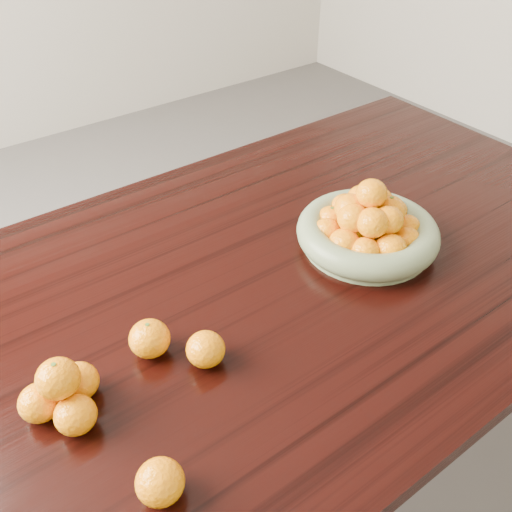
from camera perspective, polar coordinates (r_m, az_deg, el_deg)
ground at (r=1.74m, az=-1.60°, el=-22.28°), size 5.00×5.00×0.00m
dining_table at (r=1.21m, az=-2.14°, el=-6.58°), size 2.00×1.00×0.75m
fruit_bowl at (r=1.26m, az=11.12°, el=2.75°), size 0.31×0.31×0.16m
orange_pyramid at (r=0.96m, az=-18.74°, el=-12.92°), size 0.13×0.13×0.11m
loose_orange_0 at (r=1.02m, az=-10.60°, el=-8.12°), size 0.07×0.07×0.07m
loose_orange_1 at (r=0.85m, az=-9.58°, el=-21.40°), size 0.07×0.07×0.06m
loose_orange_2 at (r=1.00m, az=-5.07°, el=-9.28°), size 0.07×0.07×0.06m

